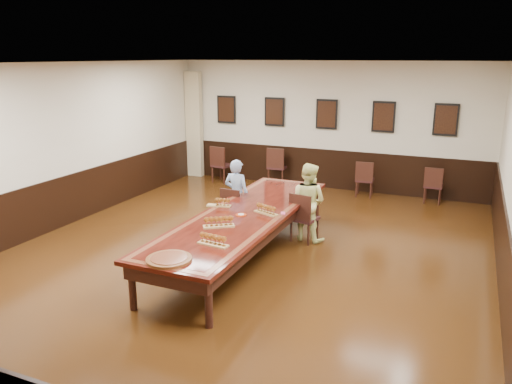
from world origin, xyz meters
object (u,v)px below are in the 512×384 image
at_px(spare_chair_b, 277,166).
at_px(spare_chair_d, 433,185).
at_px(chair_woman, 305,217).
at_px(spare_chair_a, 222,164).
at_px(chair_man, 235,209).
at_px(spare_chair_c, 365,179).
at_px(conference_table, 244,221).
at_px(person_man, 237,195).
at_px(carved_platter, 169,259).
at_px(person_woman, 308,202).

distance_m(spare_chair_b, spare_chair_d, 3.95).
distance_m(chair_woman, spare_chair_a, 4.81).
height_order(chair_man, spare_chair_c, spare_chair_c).
bearing_deg(chair_man, spare_chair_a, -56.96).
bearing_deg(conference_table, person_man, 120.86).
xyz_separation_m(person_man, conference_table, (0.70, -1.17, -0.09)).
xyz_separation_m(spare_chair_b, carved_platter, (1.20, -7.03, 0.27)).
bearing_deg(chair_man, person_woman, -173.74).
distance_m(chair_man, spare_chair_a, 3.93).
xyz_separation_m(chair_woman, spare_chair_b, (-1.98, 3.75, 0.03)).
relative_size(spare_chair_d, carved_platter, 1.20).
distance_m(spare_chair_b, carved_platter, 7.14).
xyz_separation_m(person_woman, conference_table, (-0.74, -1.17, -0.11)).
bearing_deg(person_woman, spare_chair_b, -50.79).
bearing_deg(person_man, person_woman, -177.44).
relative_size(spare_chair_d, person_woman, 0.59).
relative_size(spare_chair_c, conference_table, 0.18).
bearing_deg(spare_chair_d, spare_chair_c, 3.44).
height_order(spare_chair_c, person_woman, person_woman).
xyz_separation_m(chair_woman, spare_chair_c, (0.39, 3.47, -0.02)).
distance_m(spare_chair_a, conference_table, 5.21).
distance_m(spare_chair_a, person_woman, 4.76).
xyz_separation_m(spare_chair_c, person_woman, (-0.38, -3.38, 0.28)).
distance_m(spare_chair_b, person_man, 3.71).
bearing_deg(spare_chair_b, spare_chair_a, 9.81).
xyz_separation_m(spare_chair_d, person_woman, (-1.95, -3.45, 0.29)).
bearing_deg(chair_woman, spare_chair_d, -108.39).
bearing_deg(spare_chair_c, spare_chair_a, -2.64).
distance_m(spare_chair_c, conference_table, 4.69).
height_order(spare_chair_c, carved_platter, spare_chair_c).
bearing_deg(carved_platter, spare_chair_a, 111.74).
bearing_deg(person_woman, spare_chair_d, -108.84).
bearing_deg(spare_chair_d, person_man, 46.28).
bearing_deg(spare_chair_d, spare_chair_a, 2.52).
bearing_deg(spare_chair_d, chair_man, 47.01).
height_order(person_man, carved_platter, person_man).
distance_m(conference_table, carved_platter, 2.21).
xyz_separation_m(spare_chair_d, conference_table, (-2.69, -4.63, 0.18)).
distance_m(chair_man, carved_platter, 3.36).
distance_m(spare_chair_d, person_man, 4.85).
bearing_deg(spare_chair_c, chair_man, 58.26).
xyz_separation_m(spare_chair_c, carved_platter, (-1.17, -6.75, 0.33)).
distance_m(spare_chair_b, conference_table, 4.99).
distance_m(chair_woman, spare_chair_b, 4.24).
bearing_deg(spare_chair_c, conference_table, 72.09).
bearing_deg(spare_chair_c, chair_woman, 79.42).
distance_m(spare_chair_d, conference_table, 5.35).
height_order(spare_chair_d, person_man, person_man).
xyz_separation_m(chair_man, person_woman, (1.44, 0.10, 0.29)).
relative_size(chair_woman, conference_table, 0.19).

